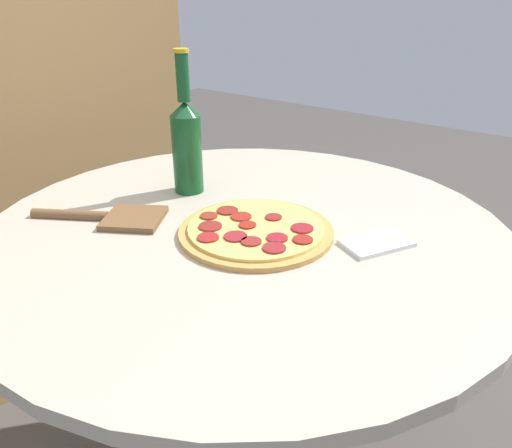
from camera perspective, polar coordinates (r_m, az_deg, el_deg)
The scene contains 6 objects.
table at distance 1.05m, azimuth -1.18°, elevation -8.47°, with size 1.02×1.02×0.77m.
fence_panel at distance 1.59m, azimuth -24.76°, elevation 5.82°, with size 1.25×0.04×1.43m.
pizza at distance 0.93m, azimuth -0.04°, elevation -0.68°, with size 0.29×0.29×0.02m.
beer_bottle at distance 1.11m, azimuth -7.94°, elevation 9.28°, with size 0.07×0.07×0.31m.
pizza_paddle at distance 1.03m, azimuth -16.13°, elevation 0.76°, with size 0.20×0.26×0.02m.
napkin at distance 0.92m, azimuth 13.61°, elevation -2.11°, with size 0.14×0.12×0.01m.
Camera 1 is at (-0.67, -0.55, 1.19)m, focal length 35.00 mm.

